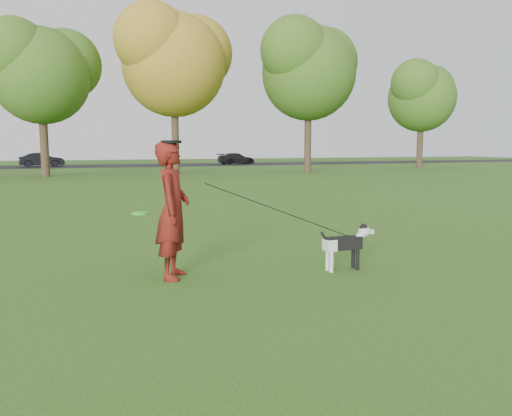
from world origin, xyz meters
name	(u,v)px	position (x,y,z in m)	size (l,w,h in m)	color
ground	(248,274)	(0.00, 0.00, 0.00)	(120.00, 120.00, 0.00)	#285116
road	(103,166)	(0.00, 40.00, 0.01)	(120.00, 7.00, 0.02)	black
man	(173,210)	(-1.05, 0.19, 0.97)	(0.71, 0.46, 1.94)	#520F0B
dog	(347,242)	(1.50, -0.25, 0.43)	(0.92, 0.18, 0.70)	black
car_mid	(42,160)	(-5.05, 40.00, 0.62)	(1.26, 3.61, 1.19)	black
car_right	(236,159)	(12.53, 40.00, 0.56)	(1.51, 3.72, 1.08)	black
man_held_items	(282,212)	(0.51, -0.06, 0.91)	(3.26, 0.58, 1.47)	#21E21C
tree_row	(86,53)	(-1.43, 26.07, 7.41)	(51.74, 8.86, 12.01)	#38281C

